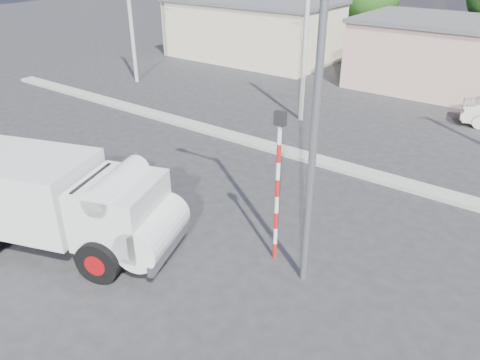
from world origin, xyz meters
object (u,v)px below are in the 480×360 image
Objects in this scene: truck at (64,201)px; bicycle at (102,214)px; traffic_pole at (278,176)px; cyclist at (101,208)px; streetlight at (310,97)px.

bicycle is (0.03, 1.17, -0.98)m from truck.
bicycle is at bearing 68.81° from truck.
truck is 3.46× the size of bicycle.
truck is at bearing -149.31° from traffic_pole.
traffic_pole reaches higher than cyclist.
bicycle is at bearing -0.00° from cyclist.
truck reaches higher than cyclist.
traffic_pole is (5.11, 1.89, 2.06)m from bicycle.
cyclist is at bearing -165.30° from streetlight.
streetlight is (6.08, 2.75, 3.45)m from truck.
truck is 1.39m from cyclist.
streetlight is at bearing -17.73° from traffic_pole.
streetlight reaches higher than bicycle.
truck is 1.61× the size of traffic_pole.
truck is 4.64× the size of cyclist.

